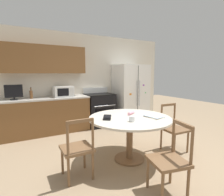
# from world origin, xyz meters

# --- Properties ---
(ground_plane) EXTENTS (14.00, 14.00, 0.00)m
(ground_plane) POSITION_xyz_m (0.00, 0.00, 0.00)
(ground_plane) COLOR #9E8466
(back_wall) EXTENTS (5.20, 0.44, 2.60)m
(back_wall) POSITION_xyz_m (-0.30, 2.59, 1.44)
(back_wall) COLOR silver
(back_wall) RESTS_ON ground_plane
(kitchen_counter) EXTENTS (2.08, 0.64, 0.90)m
(kitchen_counter) POSITION_xyz_m (-1.17, 2.29, 0.45)
(kitchen_counter) COLOR brown
(kitchen_counter) RESTS_ON ground_plane
(refrigerator) EXTENTS (0.95, 0.77, 1.76)m
(refrigerator) POSITION_xyz_m (1.29, 2.21, 0.88)
(refrigerator) COLOR white
(refrigerator) RESTS_ON ground_plane
(oven_range) EXTENTS (0.77, 0.68, 1.08)m
(oven_range) POSITION_xyz_m (0.26, 2.26, 0.47)
(oven_range) COLOR black
(oven_range) RESTS_ON ground_plane
(microwave) EXTENTS (0.48, 0.38, 0.27)m
(microwave) POSITION_xyz_m (-0.76, 2.29, 1.04)
(microwave) COLOR white
(microwave) RESTS_ON kitchen_counter
(countertop_tv) EXTENTS (0.37, 0.16, 0.35)m
(countertop_tv) POSITION_xyz_m (-1.87, 2.25, 1.08)
(countertop_tv) COLOR black
(countertop_tv) RESTS_ON kitchen_counter
(counter_bottle) EXTENTS (0.07, 0.07, 0.28)m
(counter_bottle) POSITION_xyz_m (-1.51, 2.29, 1.00)
(counter_bottle) COLOR brown
(counter_bottle) RESTS_ON kitchen_counter
(dining_table) EXTENTS (1.40, 1.40, 0.76)m
(dining_table) POSITION_xyz_m (-0.15, 0.15, 0.64)
(dining_table) COLOR beige
(dining_table) RESTS_ON ground_plane
(dining_chair_right) EXTENTS (0.44, 0.44, 0.90)m
(dining_chair_right) POSITION_xyz_m (0.81, 0.04, 0.43)
(dining_chair_right) COLOR brown
(dining_chair_right) RESTS_ON ground_plane
(dining_chair_left) EXTENTS (0.42, 0.42, 0.90)m
(dining_chair_left) POSITION_xyz_m (-1.11, 0.05, 0.43)
(dining_chair_left) COLOR brown
(dining_chair_left) RESTS_ON ground_plane
(dining_chair_near) EXTENTS (0.50, 0.50, 0.90)m
(dining_chair_near) POSITION_xyz_m (-0.22, -0.82, 0.43)
(dining_chair_near) COLOR brown
(dining_chair_near) RESTS_ON ground_plane
(candle_glass) EXTENTS (0.09, 0.09, 0.08)m
(candle_glass) POSITION_xyz_m (-0.28, -0.09, 0.79)
(candle_glass) COLOR silver
(candle_glass) RESTS_ON dining_table
(folded_napkin) EXTENTS (0.19, 0.14, 0.05)m
(folded_napkin) POSITION_xyz_m (-0.01, 0.31, 0.78)
(folded_napkin) COLOR pink
(folded_napkin) RESTS_ON dining_table
(wallet) EXTENTS (0.17, 0.17, 0.07)m
(wallet) POSITION_xyz_m (-0.56, 0.19, 0.79)
(wallet) COLOR black
(wallet) RESTS_ON dining_table
(mail_stack) EXTENTS (0.27, 0.33, 0.02)m
(mail_stack) POSITION_xyz_m (0.21, -0.05, 0.77)
(mail_stack) COLOR white
(mail_stack) RESTS_ON dining_table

